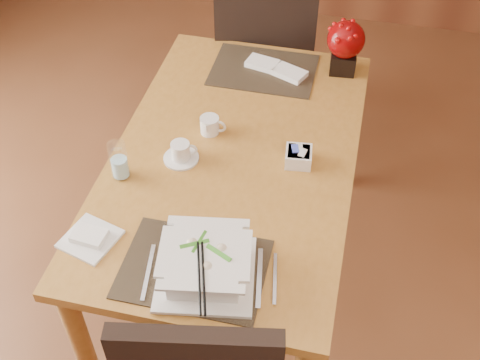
% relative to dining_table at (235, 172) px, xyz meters
% --- Properties ---
extents(dining_table, '(0.90, 1.50, 0.75)m').
position_rel_dining_table_xyz_m(dining_table, '(0.00, 0.00, 0.00)').
color(dining_table, '#B07731').
rests_on(dining_table, ground).
extents(placemat_near, '(0.45, 0.33, 0.01)m').
position_rel_dining_table_xyz_m(placemat_near, '(0.00, -0.55, 0.10)').
color(placemat_near, black).
rests_on(placemat_near, dining_table).
extents(placemat_far, '(0.45, 0.33, 0.01)m').
position_rel_dining_table_xyz_m(placemat_far, '(0.00, 0.55, 0.10)').
color(placemat_far, black).
rests_on(placemat_far, dining_table).
extents(soup_setting, '(0.34, 0.34, 0.12)m').
position_rel_dining_table_xyz_m(soup_setting, '(0.05, -0.57, 0.16)').
color(soup_setting, white).
rests_on(soup_setting, dining_table).
extents(coffee_cup, '(0.13, 0.13, 0.08)m').
position_rel_dining_table_xyz_m(coffee_cup, '(-0.19, -0.08, 0.13)').
color(coffee_cup, white).
rests_on(coffee_cup, dining_table).
extents(water_glass, '(0.07, 0.07, 0.15)m').
position_rel_dining_table_xyz_m(water_glass, '(-0.37, -0.21, 0.17)').
color(water_glass, white).
rests_on(water_glass, dining_table).
extents(creamer_jug, '(0.10, 0.10, 0.07)m').
position_rel_dining_table_xyz_m(creamer_jug, '(-0.12, 0.10, 0.13)').
color(creamer_jug, white).
rests_on(creamer_jug, dining_table).
extents(sugar_caddy, '(0.11, 0.11, 0.06)m').
position_rel_dining_table_xyz_m(sugar_caddy, '(0.24, 0.00, 0.13)').
color(sugar_caddy, white).
rests_on(sugar_caddy, dining_table).
extents(berry_decor, '(0.16, 0.16, 0.24)m').
position_rel_dining_table_xyz_m(berry_decor, '(0.33, 0.63, 0.23)').
color(berry_decor, black).
rests_on(berry_decor, dining_table).
extents(napkins_far, '(0.29, 0.18, 0.02)m').
position_rel_dining_table_xyz_m(napkins_far, '(0.06, 0.55, 0.12)').
color(napkins_far, white).
rests_on(napkins_far, dining_table).
extents(bread_plate, '(0.20, 0.20, 0.01)m').
position_rel_dining_table_xyz_m(bread_plate, '(-0.36, -0.51, 0.10)').
color(bread_plate, white).
rests_on(bread_plate, dining_table).
extents(far_chair, '(0.59, 0.59, 1.06)m').
position_rel_dining_table_xyz_m(far_chair, '(-0.08, 0.94, -0.06)').
color(far_chair, black).
rests_on(far_chair, ground).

